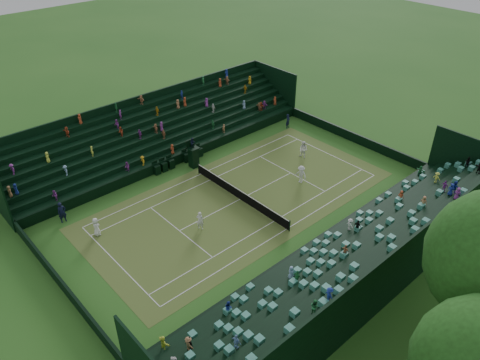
# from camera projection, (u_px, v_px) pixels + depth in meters

# --- Properties ---
(ground) EXTENTS (160.00, 160.00, 0.00)m
(ground) POSITION_uv_depth(u_px,v_px,m) (240.00, 199.00, 40.28)
(ground) COLOR #29621F
(ground) RESTS_ON ground
(court_surface) EXTENTS (12.97, 26.77, 0.01)m
(court_surface) POSITION_uv_depth(u_px,v_px,m) (240.00, 199.00, 40.28)
(court_surface) COLOR #3B7627
(court_surface) RESTS_ON ground
(perimeter_wall_north) EXTENTS (17.17, 0.20, 1.00)m
(perimeter_wall_north) POSITION_uv_depth(u_px,v_px,m) (353.00, 137.00, 48.92)
(perimeter_wall_north) COLOR black
(perimeter_wall_north) RESTS_ON ground
(perimeter_wall_south) EXTENTS (17.17, 0.20, 1.00)m
(perimeter_wall_south) POSITION_uv_depth(u_px,v_px,m) (63.00, 286.00, 31.10)
(perimeter_wall_south) COLOR black
(perimeter_wall_south) RESTS_ON ground
(perimeter_wall_east) EXTENTS (0.20, 31.77, 1.00)m
(perimeter_wall_east) POSITION_uv_depth(u_px,v_px,m) (316.00, 243.00, 34.72)
(perimeter_wall_east) COLOR black
(perimeter_wall_east) RESTS_ON ground
(perimeter_wall_west) EXTENTS (0.20, 31.77, 1.00)m
(perimeter_wall_west) POSITION_uv_depth(u_px,v_px,m) (182.00, 158.00, 45.31)
(perimeter_wall_west) COLOR black
(perimeter_wall_west) RESTS_ON ground
(north_grandstand) EXTENTS (6.60, 32.00, 4.90)m
(north_grandstand) POSITION_uv_depth(u_px,v_px,m) (365.00, 261.00, 31.54)
(north_grandstand) COLOR black
(north_grandstand) RESTS_ON ground
(south_grandstand) EXTENTS (6.60, 32.00, 4.90)m
(south_grandstand) POSITION_uv_depth(u_px,v_px,m) (157.00, 133.00, 47.34)
(south_grandstand) COLOR black
(south_grandstand) RESTS_ON ground
(tennis_net) EXTENTS (11.67, 0.10, 1.06)m
(tennis_net) POSITION_uv_depth(u_px,v_px,m) (240.00, 194.00, 40.00)
(tennis_net) COLOR black
(tennis_net) RESTS_ON ground
(umpire_chair) EXTENTS (0.97, 0.97, 3.07)m
(umpire_chair) POSITION_uv_depth(u_px,v_px,m) (193.00, 154.00, 44.19)
(umpire_chair) COLOR black
(umpire_chair) RESTS_ON ground
(courtside_chairs) EXTENTS (0.59, 5.56, 1.28)m
(courtside_chairs) POSITION_uv_depth(u_px,v_px,m) (179.00, 160.00, 44.92)
(courtside_chairs) COLOR black
(courtside_chairs) RESTS_ON ground
(player_near_west) EXTENTS (0.81, 0.57, 1.57)m
(player_near_west) POSITION_uv_depth(u_px,v_px,m) (96.00, 227.00, 35.88)
(player_near_west) COLOR white
(player_near_west) RESTS_ON ground
(player_near_east) EXTENTS (0.71, 0.65, 1.63)m
(player_near_east) POSITION_uv_depth(u_px,v_px,m) (200.00, 220.00, 36.50)
(player_near_east) COLOR white
(player_near_east) RESTS_ON ground
(player_far_west) EXTENTS (0.95, 0.80, 1.74)m
(player_far_west) POSITION_uv_depth(u_px,v_px,m) (303.00, 150.00, 45.86)
(player_far_west) COLOR white
(player_far_west) RESTS_ON ground
(player_far_east) EXTENTS (1.19, 0.80, 1.72)m
(player_far_east) POSITION_uv_depth(u_px,v_px,m) (301.00, 174.00, 42.08)
(player_far_east) COLOR white
(player_far_east) RESTS_ON ground
(line_judge_north) EXTENTS (0.54, 0.68, 1.63)m
(line_judge_north) POSITION_uv_depth(u_px,v_px,m) (288.00, 121.00, 51.39)
(line_judge_north) COLOR black
(line_judge_north) RESTS_ON ground
(line_judge_south) EXTENTS (0.46, 0.68, 1.82)m
(line_judge_south) POSITION_uv_depth(u_px,v_px,m) (62.00, 212.00, 37.21)
(line_judge_south) COLOR black
(line_judge_south) RESTS_ON ground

